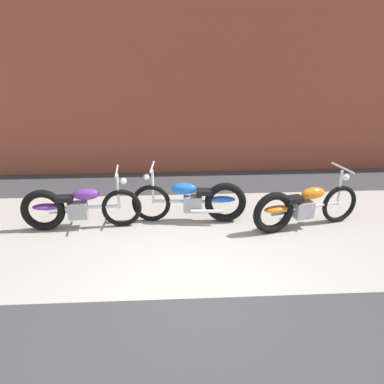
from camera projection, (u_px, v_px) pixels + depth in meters
The scene contains 6 objects.
ground_plane at pixel (198, 298), 5.22m from camera, with size 80.00×80.00×0.00m, color #38383A.
sidewalk_slab at pixel (191, 234), 6.84m from camera, with size 36.00×3.50×0.01m, color #9E998E.
brick_building_wall at pixel (182, 61), 9.10m from camera, with size 36.00×0.50×5.03m, color brown.
motorcycle_purple at pixel (73, 207), 6.90m from camera, with size 2.01×0.58×1.03m.
motorcycle_blue at pixel (197, 200), 7.16m from camera, with size 2.01×0.58×1.03m.
motorcycle_orange at pixel (299, 207), 6.90m from camera, with size 1.96×0.78×1.03m.
Camera 1 is at (-0.32, -4.32, 3.20)m, focal length 38.40 mm.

